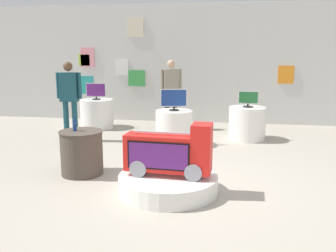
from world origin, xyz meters
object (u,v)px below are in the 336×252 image
at_px(tv_on_center_rear, 174,99).
at_px(side_table_round, 82,152).
at_px(tv_on_right_rear, 96,91).
at_px(display_pedestal_center_rear, 174,128).
at_px(shopper_browsing_rear, 69,95).
at_px(tv_on_left_rear, 248,99).
at_px(novelty_firetruck_tv, 170,154).
at_px(display_pedestal_left_rear, 247,123).
at_px(shopper_browsing_near_truck, 171,89).
at_px(main_display_pedestal, 168,183).
at_px(bottle_on_side_table, 75,125).
at_px(display_pedestal_right_rear, 97,114).

distance_m(tv_on_center_rear, side_table_round, 2.52).
height_order(tv_on_right_rear, side_table_round, tv_on_right_rear).
bearing_deg(display_pedestal_center_rear, shopper_browsing_rear, -179.93).
bearing_deg(tv_on_left_rear, novelty_firetruck_tv, -109.74).
bearing_deg(novelty_firetruck_tv, side_table_round, 159.48).
distance_m(display_pedestal_left_rear, shopper_browsing_near_truck, 2.13).
bearing_deg(main_display_pedestal, bottle_on_side_table, 160.98).
height_order(novelty_firetruck_tv, shopper_browsing_rear, shopper_browsing_rear).
relative_size(shopper_browsing_near_truck, shopper_browsing_rear, 1.01).
height_order(display_pedestal_left_rear, display_pedestal_right_rear, same).
relative_size(display_pedestal_right_rear, tv_on_right_rear, 1.62).
relative_size(display_pedestal_center_rear, tv_on_center_rear, 1.40).
relative_size(display_pedestal_center_rear, side_table_round, 1.09).
height_order(tv_on_right_rear, shopper_browsing_rear, shopper_browsing_rear).
distance_m(tv_on_left_rear, tv_on_center_rear, 1.72).
height_order(novelty_firetruck_tv, side_table_round, novelty_firetruck_tv).
xyz_separation_m(main_display_pedestal, shopper_browsing_rear, (-2.61, 2.70, 0.90)).
distance_m(tv_on_left_rear, shopper_browsing_rear, 3.94).
bearing_deg(display_pedestal_left_rear, tv_on_center_rear, -154.48).
xyz_separation_m(tv_on_right_rear, bottle_on_side_table, (0.94, -3.62, -0.15)).
height_order(tv_on_left_rear, tv_on_right_rear, tv_on_right_rear).
relative_size(main_display_pedestal, tv_on_center_rear, 2.52).
relative_size(novelty_firetruck_tv, display_pedestal_right_rear, 1.45).
height_order(main_display_pedestal, tv_on_center_rear, tv_on_center_rear).
relative_size(main_display_pedestal, display_pedestal_right_rear, 1.66).
height_order(novelty_firetruck_tv, display_pedestal_right_rear, novelty_firetruck_tv).
xyz_separation_m(novelty_firetruck_tv, shopper_browsing_near_truck, (-0.62, 4.25, 0.47)).
distance_m(tv_on_right_rear, side_table_round, 3.80).
bearing_deg(tv_on_center_rear, shopper_browsing_near_truck, 100.91).
xyz_separation_m(tv_on_center_rear, display_pedestal_right_rear, (-2.23, 1.48, -0.62)).
distance_m(novelty_firetruck_tv, display_pedestal_center_rear, 2.73).
xyz_separation_m(display_pedestal_left_rear, tv_on_right_rear, (-3.79, 0.73, 0.59)).
bearing_deg(display_pedestal_left_rear, side_table_round, -133.76).
xyz_separation_m(tv_on_center_rear, shopper_browsing_near_truck, (-0.30, 1.55, 0.05)).
bearing_deg(display_pedestal_right_rear, tv_on_right_rear, -90.79).
relative_size(display_pedestal_left_rear, tv_on_right_rear, 1.56).
relative_size(tv_on_center_rear, display_pedestal_right_rear, 0.66).
distance_m(tv_on_right_rear, shopper_browsing_near_truck, 1.94).
bearing_deg(display_pedestal_center_rear, display_pedestal_left_rear, 25.41).
relative_size(tv_on_left_rear, bottle_on_side_table, 1.82).
xyz_separation_m(display_pedestal_center_rear, shopper_browsing_rear, (-2.31, -0.00, 0.65)).
xyz_separation_m(novelty_firetruck_tv, display_pedestal_right_rear, (-2.55, 4.18, -0.19)).
bearing_deg(novelty_firetruck_tv, display_pedestal_right_rear, 121.42).
height_order(tv_on_left_rear, tv_on_center_rear, tv_on_center_rear).
bearing_deg(display_pedestal_right_rear, novelty_firetruck_tv, -58.58).
bearing_deg(shopper_browsing_near_truck, side_table_round, -103.71).
distance_m(shopper_browsing_near_truck, shopper_browsing_rear, 2.54).
bearing_deg(tv_on_left_rear, main_display_pedestal, -110.12).
height_order(display_pedestal_left_rear, tv_on_center_rear, tv_on_center_rear).
relative_size(tv_on_left_rear, tv_on_right_rear, 0.85).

